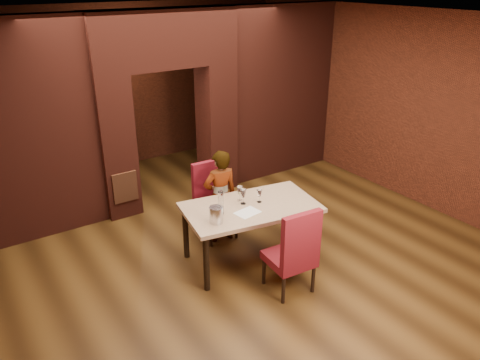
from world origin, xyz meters
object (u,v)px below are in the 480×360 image
object	(u,v)px
chair_near	(290,248)
wine_glass_a	(240,194)
chair_far	(216,202)
person_seated	(220,196)
water_bottle	(221,202)
wine_bucket	(216,215)
potted_plant	(252,204)
wine_glass_c	(259,196)
dining_table	(251,233)
wine_glass_b	(243,197)

from	to	relation	value
chair_near	wine_glass_a	distance (m)	1.08
chair_far	person_seated	world-z (taller)	person_seated
chair_near	water_bottle	xyz separation A→B (m)	(-0.46, 0.85, 0.41)
wine_bucket	wine_glass_a	bearing A→B (deg)	30.45
wine_glass_a	water_bottle	size ratio (longest dim) A/B	0.64
wine_bucket	water_bottle	size ratio (longest dim) A/B	0.64
wine_glass_a	potted_plant	size ratio (longest dim) A/B	0.51
wine_glass_c	potted_plant	distance (m)	1.38
person_seated	wine_bucket	xyz separation A→B (m)	(-0.56, -0.82, 0.23)
chair_near	wine_glass_c	size ratio (longest dim) A/B	6.33
dining_table	wine_glass_b	xyz separation A→B (m)	(-0.05, 0.11, 0.52)
wine_glass_c	wine_bucket	xyz separation A→B (m)	(-0.78, -0.16, 0.01)
water_bottle	person_seated	bearing A→B (deg)	59.23
person_seated	wine_glass_a	xyz separation A→B (m)	(0.02, -0.48, 0.23)
person_seated	water_bottle	distance (m)	0.81
chair_near	water_bottle	distance (m)	1.05
wine_bucket	potted_plant	world-z (taller)	wine_bucket
wine_bucket	dining_table	bearing A→B (deg)	11.96
chair_far	water_bottle	world-z (taller)	water_bottle
person_seated	wine_glass_a	size ratio (longest dim) A/B	6.71
potted_plant	water_bottle	bearing A→B (deg)	-140.27
person_seated	wine_glass_c	xyz separation A→B (m)	(0.22, -0.66, 0.22)
wine_glass_b	water_bottle	world-z (taller)	water_bottle
person_seated	wine_glass_a	distance (m)	0.53
wine_glass_b	water_bottle	size ratio (longest dim) A/B	0.65
chair_near	wine_bucket	size ratio (longest dim) A/B	5.54
wine_glass_a	potted_plant	xyz separation A→B (m)	(0.80, 0.83, -0.73)
dining_table	wine_glass_c	distance (m)	0.53
wine_glass_a	potted_plant	world-z (taller)	wine_glass_a
chair_near	wine_glass_a	world-z (taller)	chair_near
chair_far	potted_plant	distance (m)	0.94
potted_plant	wine_glass_b	bearing A→B (deg)	-131.10
wine_bucket	wine_glass_c	bearing A→B (deg)	11.46
chair_near	wine_glass_b	distance (m)	0.99
dining_table	wine_glass_a	bearing A→B (deg)	110.43
wine_bucket	chair_near	bearing A→B (deg)	-46.86
person_seated	wine_bucket	size ratio (longest dim) A/B	6.73
dining_table	wine_glass_c	xyz separation A→B (m)	(0.16, 0.03, 0.51)
wine_glass_a	wine_glass_b	bearing A→B (deg)	-96.83
dining_table	water_bottle	world-z (taller)	water_bottle
chair_far	person_seated	bearing A→B (deg)	-83.67
wine_glass_b	person_seated	bearing A→B (deg)	90.50
wine_glass_c	potted_plant	size ratio (longest dim) A/B	0.44
water_bottle	potted_plant	bearing A→B (deg)	39.73
potted_plant	chair_far	bearing A→B (deg)	-164.11
dining_table	wine_glass_a	size ratio (longest dim) A/B	8.40
wine_bucket	water_bottle	world-z (taller)	water_bottle
wine_bucket	potted_plant	distance (m)	1.96
wine_glass_c	water_bottle	bearing A→B (deg)	179.16
wine_glass_b	potted_plant	xyz separation A→B (m)	(0.82, 0.94, -0.73)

